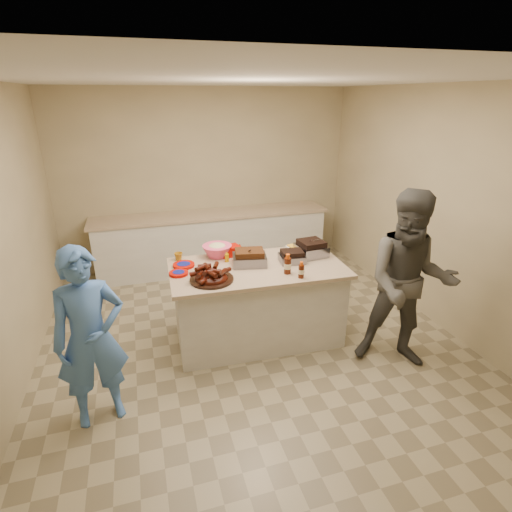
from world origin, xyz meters
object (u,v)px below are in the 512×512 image
object	(u,v)px
rib_platter	(212,280)
guest_blue	(104,415)
bbq_bottle_a	(287,273)
plastic_cup	(179,260)
island	(257,336)
guest_gray	(397,360)
coleslaw_bowl	(217,256)
bbq_bottle_b	(301,278)
mustard_bottle	(227,262)
roasting_pan	(311,255)

from	to	relation	value
rib_platter	guest_blue	distance (m)	1.51
bbq_bottle_a	plastic_cup	xyz separation A→B (m)	(-1.02, 0.68, 0.00)
island	guest_gray	xyz separation A→B (m)	(1.27, -0.84, 0.00)
rib_platter	coleslaw_bowl	distance (m)	0.63
rib_platter	island	bearing A→B (deg)	20.70
bbq_bottle_b	guest_gray	bearing A→B (deg)	-25.48
rib_platter	bbq_bottle_b	bearing A→B (deg)	-12.75
rib_platter	bbq_bottle_b	world-z (taller)	rib_platter
guest_gray	mustard_bottle	bearing A→B (deg)	174.62
roasting_pan	island	bearing A→B (deg)	-175.22
rib_platter	bbq_bottle_b	distance (m)	0.89
island	coleslaw_bowl	xyz separation A→B (m)	(-0.35, 0.40, 0.88)
island	guest_gray	size ratio (longest dim) A/B	1.03
bbq_bottle_b	guest_gray	xyz separation A→B (m)	(0.93, -0.44, -0.88)
roasting_pan	bbq_bottle_a	distance (m)	0.58
roasting_pan	plastic_cup	bearing A→B (deg)	162.80
guest_blue	island	bearing A→B (deg)	13.64
mustard_bottle	plastic_cup	distance (m)	0.54
rib_platter	mustard_bottle	size ratio (longest dim) A/B	3.62
bbq_bottle_b	plastic_cup	distance (m)	1.38
coleslaw_bowl	bbq_bottle_b	xyz separation A→B (m)	(0.68, -0.80, 0.00)
bbq_bottle_a	roasting_pan	bearing A→B (deg)	41.71
plastic_cup	guest_gray	bearing A→B (deg)	-31.60
coleslaw_bowl	mustard_bottle	distance (m)	0.20
coleslaw_bowl	guest_gray	xyz separation A→B (m)	(1.62, -1.24, -0.88)
bbq_bottle_b	island	bearing A→B (deg)	130.18
island	guest_blue	world-z (taller)	island
rib_platter	mustard_bottle	xyz separation A→B (m)	(0.25, 0.42, 0.00)
bbq_bottle_a	plastic_cup	size ratio (longest dim) A/B	2.32
bbq_bottle_a	bbq_bottle_b	bearing A→B (deg)	-55.56
plastic_cup	guest_gray	size ratio (longest dim) A/B	0.05
coleslaw_bowl	plastic_cup	xyz separation A→B (m)	(-0.43, 0.02, 0.00)
rib_platter	plastic_cup	size ratio (longest dim) A/B	4.77
island	guest_blue	size ratio (longest dim) A/B	1.20
rib_platter	guest_blue	bearing A→B (deg)	-152.22
plastic_cup	roasting_pan	bearing A→B (deg)	-11.38
coleslaw_bowl	guest_blue	xyz separation A→B (m)	(-1.27, -1.18, -0.88)
plastic_cup	guest_blue	xyz separation A→B (m)	(-0.84, -1.19, -0.88)
mustard_bottle	guest_gray	xyz separation A→B (m)	(1.55, -1.06, -0.88)
bbq_bottle_b	roasting_pan	bearing A→B (deg)	56.98
roasting_pan	guest_gray	size ratio (longest dim) A/B	0.17
island	bbq_bottle_a	distance (m)	0.95
rib_platter	plastic_cup	xyz separation A→B (m)	(-0.25, 0.62, 0.00)
roasting_pan	rib_platter	bearing A→B (deg)	-170.65
coleslaw_bowl	bbq_bottle_a	distance (m)	0.89
mustard_bottle	plastic_cup	world-z (taller)	mustard_bottle
bbq_bottle_a	guest_blue	size ratio (longest dim) A/B	0.14
guest_gray	plastic_cup	bearing A→B (deg)	177.41
coleslaw_bowl	island	bearing A→B (deg)	-49.04
bbq_bottle_a	bbq_bottle_b	size ratio (longest dim) A/B	1.23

